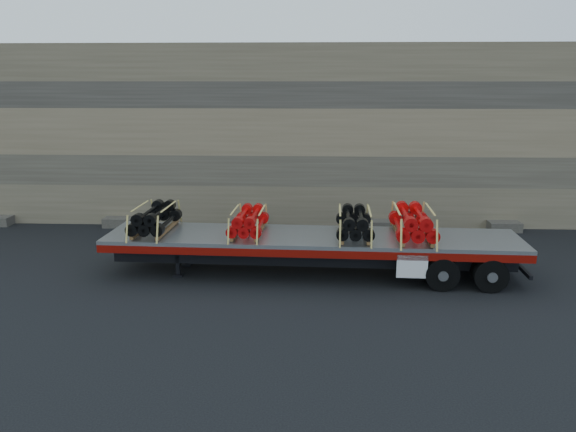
# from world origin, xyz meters

# --- Properties ---
(ground) EXTENTS (120.00, 120.00, 0.00)m
(ground) POSITION_xyz_m (0.00, 0.00, 0.00)
(ground) COLOR black
(ground) RESTS_ON ground
(rock_wall) EXTENTS (44.00, 3.00, 7.00)m
(rock_wall) POSITION_xyz_m (0.00, 6.50, 3.50)
(rock_wall) COLOR #7A6B54
(rock_wall) RESTS_ON ground
(trailer) EXTENTS (12.20, 2.77, 1.21)m
(trailer) POSITION_xyz_m (-0.39, -0.57, 0.61)
(trailer) COLOR #A1A3A8
(trailer) RESTS_ON ground
(bundle_front) EXTENTS (1.14, 2.17, 0.76)m
(bundle_front) POSITION_xyz_m (-5.09, -0.40, 1.59)
(bundle_front) COLOR black
(bundle_front) RESTS_ON trailer
(bundle_midfront) EXTENTS (1.06, 2.01, 0.70)m
(bundle_midfront) POSITION_xyz_m (-2.26, -0.50, 1.56)
(bundle_midfront) COLOR red
(bundle_midfront) RESTS_ON trailer
(bundle_midrear) EXTENTS (1.12, 2.12, 0.74)m
(bundle_midrear) POSITION_xyz_m (0.85, -0.62, 1.58)
(bundle_midrear) COLOR black
(bundle_midrear) RESTS_ON trailer
(bundle_rear) EXTENTS (1.24, 2.35, 0.82)m
(bundle_rear) POSITION_xyz_m (2.52, -0.68, 1.62)
(bundle_rear) COLOR red
(bundle_rear) RESTS_ON trailer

